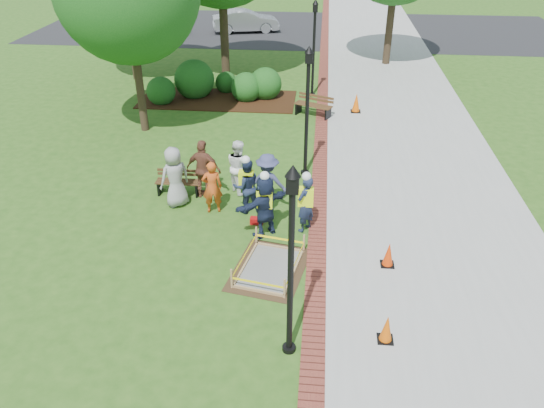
# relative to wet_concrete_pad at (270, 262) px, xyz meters

# --- Properties ---
(ground) EXTENTS (100.00, 100.00, 0.00)m
(ground) POSITION_rel_wet_concrete_pad_xyz_m (-0.58, 0.33, -0.23)
(ground) COLOR #285116
(ground) RESTS_ON ground
(sidewalk) EXTENTS (6.00, 60.00, 0.02)m
(sidewalk) POSITION_rel_wet_concrete_pad_xyz_m (4.42, 10.33, -0.22)
(sidewalk) COLOR #9E9E99
(sidewalk) RESTS_ON ground
(brick_edging) EXTENTS (0.50, 60.00, 0.03)m
(brick_edging) POSITION_rel_wet_concrete_pad_xyz_m (1.17, 10.33, -0.22)
(brick_edging) COLOR maroon
(brick_edging) RESTS_ON ground
(mulch_bed) EXTENTS (7.00, 3.00, 0.05)m
(mulch_bed) POSITION_rel_wet_concrete_pad_xyz_m (-3.58, 12.33, -0.21)
(mulch_bed) COLOR #381E0F
(mulch_bed) RESTS_ON ground
(parking_lot) EXTENTS (36.00, 12.00, 0.01)m
(parking_lot) POSITION_rel_wet_concrete_pad_xyz_m (-0.58, 27.33, -0.23)
(parking_lot) COLOR black
(parking_lot) RESTS_ON ground
(wet_concrete_pad) EXTENTS (2.11, 2.58, 0.55)m
(wet_concrete_pad) POSITION_rel_wet_concrete_pad_xyz_m (0.00, 0.00, 0.00)
(wet_concrete_pad) COLOR #47331E
(wet_concrete_pad) RESTS_ON ground
(bench_near) EXTENTS (1.39, 0.48, 0.75)m
(bench_near) POSITION_rel_wet_concrete_pad_xyz_m (-3.21, 3.60, 0.00)
(bench_near) COLOR #50371B
(bench_near) RESTS_ON ground
(bench_far) EXTENTS (1.67, 1.13, 0.86)m
(bench_far) POSITION_rel_wet_concrete_pad_xyz_m (0.79, 10.71, 0.04)
(bench_far) COLOR #52341C
(bench_far) RESTS_ON ground
(cone_front) EXTENTS (0.34, 0.34, 0.67)m
(cone_front) POSITION_rel_wet_concrete_pad_xyz_m (2.67, -2.21, 0.09)
(cone_front) COLOR black
(cone_front) RESTS_ON ground
(cone_back) EXTENTS (0.34, 0.34, 0.68)m
(cone_back) POSITION_rel_wet_concrete_pad_xyz_m (2.95, 0.44, 0.09)
(cone_back) COLOR black
(cone_back) RESTS_ON ground
(cone_far) EXTENTS (0.42, 0.42, 0.83)m
(cone_far) POSITION_rel_wet_concrete_pad_xyz_m (2.60, 11.36, 0.17)
(cone_far) COLOR black
(cone_far) RESTS_ON ground
(toolbox) EXTENTS (0.37, 0.21, 0.18)m
(toolbox) POSITION_rel_wet_concrete_pad_xyz_m (-0.58, 2.09, -0.14)
(toolbox) COLOR #A50C0E
(toolbox) RESTS_ON ground
(lamp_near) EXTENTS (0.28, 0.28, 4.26)m
(lamp_near) POSITION_rel_wet_concrete_pad_xyz_m (0.67, -2.67, 2.25)
(lamp_near) COLOR black
(lamp_near) RESTS_ON ground
(lamp_mid) EXTENTS (0.28, 0.28, 4.26)m
(lamp_mid) POSITION_rel_wet_concrete_pad_xyz_m (0.67, 5.33, 2.25)
(lamp_mid) COLOR black
(lamp_mid) RESTS_ON ground
(lamp_far) EXTENTS (0.28, 0.28, 4.26)m
(lamp_far) POSITION_rel_wet_concrete_pad_xyz_m (0.67, 13.33, 2.25)
(lamp_far) COLOR black
(lamp_far) RESTS_ON ground
(shrub_a) EXTENTS (1.29, 1.29, 1.29)m
(shrub_a) POSITION_rel_wet_concrete_pad_xyz_m (-6.01, 11.68, -0.23)
(shrub_a) COLOR #134514
(shrub_a) RESTS_ON ground
(shrub_b) EXTENTS (1.82, 1.82, 1.82)m
(shrub_b) POSITION_rel_wet_concrete_pad_xyz_m (-4.72, 12.77, -0.23)
(shrub_b) COLOR #134514
(shrub_b) RESTS_ON ground
(shrub_c) EXTENTS (1.36, 1.36, 1.36)m
(shrub_c) POSITION_rel_wet_concrete_pad_xyz_m (-2.29, 12.45, -0.23)
(shrub_c) COLOR #134514
(shrub_c) RESTS_ON ground
(shrub_d) EXTENTS (1.50, 1.50, 1.50)m
(shrub_d) POSITION_rel_wet_concrete_pad_xyz_m (-1.47, 12.88, -0.23)
(shrub_d) COLOR #134514
(shrub_d) RESTS_ON ground
(shrub_e) EXTENTS (1.03, 1.03, 1.03)m
(shrub_e) POSITION_rel_wet_concrete_pad_xyz_m (-3.38, 13.52, -0.23)
(shrub_e) COLOR #134514
(shrub_e) RESTS_ON ground
(casual_person_a) EXTENTS (0.70, 0.68, 1.87)m
(casual_person_a) POSITION_rel_wet_concrete_pad_xyz_m (-3.09, 2.93, 0.70)
(casual_person_a) COLOR gray
(casual_person_a) RESTS_ON ground
(casual_person_b) EXTENTS (0.58, 0.45, 1.62)m
(casual_person_b) POSITION_rel_wet_concrete_pad_xyz_m (-1.93, 2.65, 0.57)
(casual_person_b) COLOR #C64A17
(casual_person_b) RESTS_ON ground
(casual_person_c) EXTENTS (0.61, 0.65, 1.72)m
(casual_person_c) POSITION_rel_wet_concrete_pad_xyz_m (-1.35, 3.96, 0.62)
(casual_person_c) COLOR white
(casual_person_c) RESTS_ON ground
(casual_person_d) EXTENTS (0.67, 0.51, 1.88)m
(casual_person_d) POSITION_rel_wet_concrete_pad_xyz_m (-2.34, 3.48, 0.71)
(casual_person_d) COLOR brown
(casual_person_d) RESTS_ON ground
(casual_person_e) EXTENTS (0.60, 0.41, 1.82)m
(casual_person_e) POSITION_rel_wet_concrete_pad_xyz_m (-0.34, 2.84, 0.68)
(casual_person_e) COLOR #393D63
(casual_person_e) RESTS_ON ground
(hivis_worker_a) EXTENTS (0.67, 0.65, 1.93)m
(hivis_worker_a) POSITION_rel_wet_concrete_pad_xyz_m (-0.28, 1.59, 0.72)
(hivis_worker_a) COLOR #16183A
(hivis_worker_a) RESTS_ON ground
(hivis_worker_b) EXTENTS (0.59, 0.63, 1.81)m
(hivis_worker_b) POSITION_rel_wet_concrete_pad_xyz_m (0.80, 1.90, 0.67)
(hivis_worker_b) COLOR #151F39
(hivis_worker_b) RESTS_ON ground
(hivis_worker_c) EXTENTS (0.61, 0.51, 1.80)m
(hivis_worker_c) POSITION_rel_wet_concrete_pad_xyz_m (-0.94, 2.75, 0.66)
(hivis_worker_c) COLOR #161D3A
(hivis_worker_c) RESTS_ON ground
(parked_car_a) EXTENTS (3.10, 5.05, 1.53)m
(parked_car_a) POSITION_rel_wet_concrete_pad_xyz_m (-9.98, 25.17, -0.23)
(parked_car_a) COLOR #2B2B2E
(parked_car_a) RESTS_ON ground
(parked_car_b) EXTENTS (3.23, 5.22, 1.58)m
(parked_car_b) POSITION_rel_wet_concrete_pad_xyz_m (-4.18, 26.02, -0.23)
(parked_car_b) COLOR #9C9DA1
(parked_car_b) RESTS_ON ground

